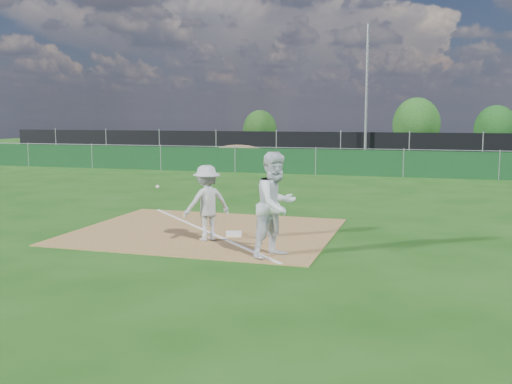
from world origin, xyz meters
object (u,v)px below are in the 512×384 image
Objects in this scene: light_pole at (367,94)px; car_mid at (336,146)px; tree_left at (260,129)px; tree_right at (496,129)px; first_base at (234,234)px; tree_mid at (416,124)px; car_left at (290,144)px; runner at (276,205)px; car_right at (401,148)px; play_at_first at (207,203)px.

light_pole is 1.79× the size of car_mid.
tree_left is 0.92× the size of tree_right.
tree_mid is at bearing 84.12° from first_base.
car_mid is at bearing 118.73° from light_pole.
tree_left is at bearing 176.16° from tree_right.
runner is at bearing -146.26° from car_left.
car_left is at bearing 42.29° from runner.
light_pole is at bearing -129.47° from tree_right.
car_right is (2.57, 26.02, 0.62)m from first_base.
first_base is 27.43m from car_left.
car_mid is 10.07m from tree_left.
car_right is at bearing -75.99° from car_left.
play_at_first is at bearing -149.44° from car_left.
first_base is at bearing 178.74° from car_right.
play_at_first is at bearing -120.80° from first_base.
light_pole is 2.26× the size of tree_right.
tree_left is at bearing 104.37° from play_at_first.
runner reaches higher than car_mid.
runner is 0.46× the size of car_mid.
first_base is 26.36m from car_mid.
car_left is at bearing 99.51° from play_at_first.
light_pole reaches higher than tree_right.
runner reaches higher than play_at_first.
tree_right is at bearing 50.53° from light_pole.
car_right is (7.58, -0.94, -0.14)m from car_left.
play_at_first is 0.50× the size of tree_right.
runner is at bearing -73.24° from tree_left.
tree_mid is (3.75, 33.26, 1.29)m from play_at_first.
light_pole is at bearing -169.78° from car_mid.
car_left is at bearing 139.04° from light_pole.
car_right is 1.31× the size of tree_right.
first_base is (-0.69, -22.00, -3.94)m from light_pole.
car_left is at bearing -160.33° from tree_right.
first_base is 0.08× the size of car_mid.
runner is 36.24m from tree_left.
tree_right reaches higher than first_base.
tree_mid is at bearing -2.33° from tree_left.
light_pole is 22.90m from play_at_first.
tree_mid is at bearing -57.09° from car_mid.
runner is (1.41, -1.59, 0.97)m from first_base.
play_at_first is 0.37× the size of car_left.
tree_right is (17.88, -1.20, 0.15)m from tree_left.
runner is at bearing -102.50° from tree_right.
tree_left is at bearing 131.22° from light_pole.
runner is at bearing 167.78° from car_mid.
tree_mid is (5.03, 6.30, 1.39)m from car_mid.
first_base is 34.35m from tree_left.
tree_right reaches higher than car_right.
tree_left is (-9.04, 33.10, 1.62)m from first_base.
first_base is 0.20× the size of play_at_first.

